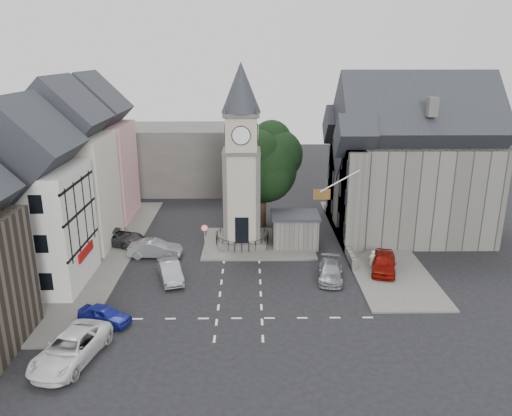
{
  "coord_description": "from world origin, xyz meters",
  "views": [
    {
      "loc": [
        0.76,
        -35.05,
        17.01
      ],
      "look_at": [
        1.23,
        5.0,
        4.43
      ],
      "focal_mm": 35.0,
      "sensor_mm": 36.0,
      "label": 1
    }
  ],
  "objects_px": {
    "car_west_blue": "(105,315)",
    "car_east_red": "(384,263)",
    "stone_shelter": "(295,230)",
    "clock_tower": "(242,158)",
    "pedestrian": "(372,260)"
  },
  "relations": [
    {
      "from": "car_west_blue",
      "to": "car_east_red",
      "type": "distance_m",
      "value": 21.73
    },
    {
      "from": "car_east_red",
      "to": "car_west_blue",
      "type": "bearing_deg",
      "value": -144.07
    },
    {
      "from": "clock_tower",
      "to": "pedestrian",
      "type": "xyz_separation_m",
      "value": [
        10.66,
        -5.79,
        -7.29
      ]
    },
    {
      "from": "stone_shelter",
      "to": "pedestrian",
      "type": "xyz_separation_m",
      "value": [
        5.86,
        -5.3,
        -0.71
      ]
    },
    {
      "from": "clock_tower",
      "to": "car_west_blue",
      "type": "relative_size",
      "value": 4.52
    },
    {
      "from": "pedestrian",
      "to": "stone_shelter",
      "type": "bearing_deg",
      "value": -58.85
    },
    {
      "from": "stone_shelter",
      "to": "car_east_red",
      "type": "height_order",
      "value": "stone_shelter"
    },
    {
      "from": "pedestrian",
      "to": "car_west_blue",
      "type": "bearing_deg",
      "value": 6.15
    },
    {
      "from": "clock_tower",
      "to": "car_east_red",
      "type": "relative_size",
      "value": 3.52
    },
    {
      "from": "car_west_blue",
      "to": "pedestrian",
      "type": "bearing_deg",
      "value": -45.51
    },
    {
      "from": "car_east_red",
      "to": "pedestrian",
      "type": "xyz_separation_m",
      "value": [
        -0.84,
        0.4,
        0.05
      ]
    },
    {
      "from": "stone_shelter",
      "to": "pedestrian",
      "type": "distance_m",
      "value": 7.93
    },
    {
      "from": "stone_shelter",
      "to": "clock_tower",
      "type": "bearing_deg",
      "value": 174.16
    },
    {
      "from": "clock_tower",
      "to": "car_west_blue",
      "type": "xyz_separation_m",
      "value": [
        -8.78,
        -13.99,
        -7.51
      ]
    },
    {
      "from": "car_west_blue",
      "to": "car_east_red",
      "type": "bearing_deg",
      "value": -47.35
    }
  ]
}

